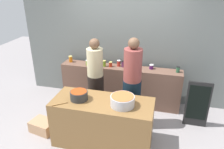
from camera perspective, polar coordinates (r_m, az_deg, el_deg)
ground at (r=4.42m, az=-1.15°, el=-14.37°), size 12.00×12.00×0.00m
storefront_wall at (r=5.03m, az=3.13°, el=9.70°), size 4.80×0.12×3.00m
display_shelf at (r=5.08m, az=2.08°, el=-2.80°), size 2.70×0.36×0.90m
prep_table at (r=3.94m, az=-2.38°, el=-12.21°), size 1.70×0.70×0.84m
preserve_jar_0 at (r=5.25m, az=-10.62°, el=3.95°), size 0.09×0.09×0.14m
preserve_jar_1 at (r=5.01m, az=-6.33°, el=3.09°), size 0.08×0.08×0.12m
preserve_jar_2 at (r=4.91m, az=-2.01°, el=2.88°), size 0.07×0.07×0.14m
preserve_jar_3 at (r=4.89m, az=-0.37°, el=2.66°), size 0.08×0.08×0.11m
preserve_jar_4 at (r=4.92m, az=1.74°, el=2.92°), size 0.08×0.08×0.14m
preserve_jar_5 at (r=4.88m, az=2.95°, el=2.80°), size 0.09×0.09×0.14m
preserve_jar_6 at (r=4.87m, az=5.58°, el=2.40°), size 0.09×0.09×0.11m
preserve_jar_7 at (r=4.85m, az=10.13°, el=1.98°), size 0.09×0.09×0.10m
preserve_jar_8 at (r=4.80m, az=16.66°, el=1.27°), size 0.08×0.08×0.13m
cooking_pot_left at (r=3.76m, az=-8.53°, el=-5.35°), size 0.30×0.30×0.16m
cooking_pot_center at (r=3.55m, az=2.72°, el=-6.79°), size 0.39×0.39×0.17m
wooden_spoon at (r=3.71m, az=-13.37°, el=-7.43°), size 0.22×0.17×0.02m
cook_with_tongs at (r=4.54m, az=-4.25°, el=-1.90°), size 0.33×0.33×1.67m
cook_in_cap at (r=4.17m, az=5.15°, el=-3.58°), size 0.35×0.35×1.79m
bread_crate at (r=4.56m, az=-17.38°, el=-12.55°), size 0.50×0.41×0.22m
chalkboard_sign at (r=4.60m, az=21.18°, el=-7.20°), size 0.44×0.05×0.96m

